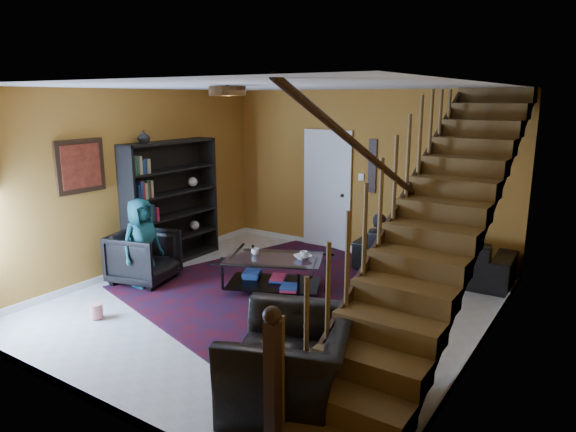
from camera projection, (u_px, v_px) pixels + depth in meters
name	position (u px, v px, depth m)	size (l,w,h in m)	color
floor	(272.00, 304.00, 6.79)	(5.50, 5.50, 0.00)	beige
room	(253.00, 258.00, 8.58)	(5.50, 5.50, 5.50)	#A66A24
staircase	(438.00, 223.00, 5.34)	(0.95, 5.02, 3.18)	brown
bookshelf	(172.00, 205.00, 8.35)	(0.35, 1.80, 2.00)	black
door	(327.00, 192.00, 9.15)	(0.82, 0.05, 2.05)	silver
framed_picture	(80.00, 166.00, 7.04)	(0.04, 0.74, 0.74)	maroon
wall_hanging	(372.00, 166.00, 8.58)	(0.14, 0.03, 0.90)	black
ceiling_fixture	(227.00, 91.00, 5.52)	(0.40, 0.40, 0.10)	#3F2814
rug	(283.00, 287.00, 7.36)	(3.42, 3.91, 0.02)	#3E0B15
sofa	(433.00, 254.00, 7.84)	(2.31, 0.90, 0.67)	black
armchair_left	(144.00, 257.00, 7.52)	(0.82, 0.84, 0.77)	black
armchair_right	(291.00, 362.00, 4.52)	(1.20, 1.05, 0.78)	black
person_adult_a	(378.00, 252.00, 8.40)	(0.48, 0.31, 1.31)	black
person_adult_b	(392.00, 259.00, 8.29)	(0.55, 0.43, 1.13)	black
person_child	(141.00, 243.00, 7.32)	(0.63, 0.41, 1.29)	#195662
coffee_table	(274.00, 272.00, 7.15)	(1.53, 1.26, 0.51)	black
cup_a	(255.00, 252.00, 7.23)	(0.11, 0.11, 0.09)	#999999
cup_b	(304.00, 255.00, 7.07)	(0.11, 0.11, 0.10)	#999999
bowl	(303.00, 257.00, 7.04)	(0.23, 0.23, 0.06)	#999999
vase	(144.00, 137.00, 7.69)	(0.18, 0.18, 0.19)	#999999
popcorn_bucket	(96.00, 311.00, 6.31)	(0.15, 0.15, 0.17)	red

